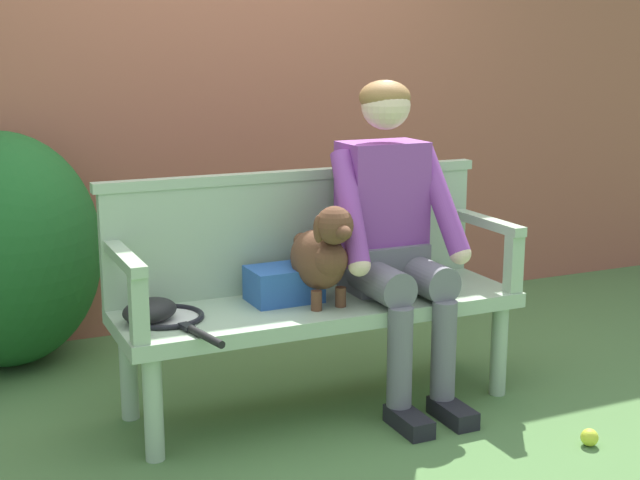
{
  "coord_description": "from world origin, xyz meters",
  "views": [
    {
      "loc": [
        -1.42,
        -3.13,
        1.47
      ],
      "look_at": [
        0.0,
        0.0,
        0.7
      ],
      "focal_mm": 49.82,
      "sensor_mm": 36.0,
      "label": 1
    }
  ],
  "objects_px": {
    "baseball_glove": "(150,311)",
    "tennis_ball": "(590,437)",
    "dog_on_bench": "(322,254)",
    "sports_bag": "(284,284)",
    "tennis_racket": "(169,318)",
    "person_seated": "(391,229)",
    "garden_bench": "(320,315)"
  },
  "relations": [
    {
      "from": "baseball_glove",
      "to": "sports_bag",
      "type": "height_order",
      "value": "sports_bag"
    },
    {
      "from": "person_seated",
      "to": "sports_bag",
      "type": "relative_size",
      "value": 4.73
    },
    {
      "from": "person_seated",
      "to": "tennis_racket",
      "type": "xyz_separation_m",
      "value": [
        -0.94,
        0.0,
        -0.26
      ]
    },
    {
      "from": "sports_bag",
      "to": "tennis_ball",
      "type": "bearing_deg",
      "value": -42.4
    },
    {
      "from": "dog_on_bench",
      "to": "tennis_racket",
      "type": "bearing_deg",
      "value": 175.43
    },
    {
      "from": "person_seated",
      "to": "garden_bench",
      "type": "bearing_deg",
      "value": 177.27
    },
    {
      "from": "person_seated",
      "to": "sports_bag",
      "type": "height_order",
      "value": "person_seated"
    },
    {
      "from": "person_seated",
      "to": "sports_bag",
      "type": "distance_m",
      "value": 0.5
    },
    {
      "from": "person_seated",
      "to": "baseball_glove",
      "type": "height_order",
      "value": "person_seated"
    },
    {
      "from": "person_seated",
      "to": "tennis_racket",
      "type": "bearing_deg",
      "value": 179.85
    },
    {
      "from": "baseball_glove",
      "to": "dog_on_bench",
      "type": "bearing_deg",
      "value": -32.58
    },
    {
      "from": "dog_on_bench",
      "to": "sports_bag",
      "type": "xyz_separation_m",
      "value": [
        -0.12,
        0.12,
        -0.14
      ]
    },
    {
      "from": "person_seated",
      "to": "sports_bag",
      "type": "bearing_deg",
      "value": 170.87
    },
    {
      "from": "garden_bench",
      "to": "baseball_glove",
      "type": "distance_m",
      "value": 0.7
    },
    {
      "from": "dog_on_bench",
      "to": "sports_bag",
      "type": "height_order",
      "value": "dog_on_bench"
    },
    {
      "from": "tennis_racket",
      "to": "tennis_ball",
      "type": "relative_size",
      "value": 8.8
    },
    {
      "from": "sports_bag",
      "to": "tennis_racket",
      "type": "bearing_deg",
      "value": -171.95
    },
    {
      "from": "garden_bench",
      "to": "tennis_ball",
      "type": "distance_m",
      "value": 1.13
    },
    {
      "from": "garden_bench",
      "to": "sports_bag",
      "type": "bearing_deg",
      "value": 156.9
    },
    {
      "from": "garden_bench",
      "to": "tennis_ball",
      "type": "relative_size",
      "value": 24.93
    },
    {
      "from": "garden_bench",
      "to": "tennis_racket",
      "type": "distance_m",
      "value": 0.63
    },
    {
      "from": "garden_bench",
      "to": "tennis_ball",
      "type": "xyz_separation_m",
      "value": [
        0.76,
        -0.76,
        -0.36
      ]
    },
    {
      "from": "dog_on_bench",
      "to": "baseball_glove",
      "type": "height_order",
      "value": "dog_on_bench"
    },
    {
      "from": "baseball_glove",
      "to": "tennis_ball",
      "type": "height_order",
      "value": "baseball_glove"
    },
    {
      "from": "tennis_racket",
      "to": "tennis_ball",
      "type": "distance_m",
      "value": 1.63
    },
    {
      "from": "tennis_racket",
      "to": "tennis_ball",
      "type": "bearing_deg",
      "value": -28.3
    },
    {
      "from": "garden_bench",
      "to": "dog_on_bench",
      "type": "distance_m",
      "value": 0.27
    },
    {
      "from": "baseball_glove",
      "to": "tennis_ball",
      "type": "bearing_deg",
      "value": -55.17
    },
    {
      "from": "dog_on_bench",
      "to": "baseball_glove",
      "type": "distance_m",
      "value": 0.7
    },
    {
      "from": "sports_bag",
      "to": "tennis_ball",
      "type": "xyz_separation_m",
      "value": [
        0.89,
        -0.82,
        -0.49
      ]
    },
    {
      "from": "garden_bench",
      "to": "baseball_glove",
      "type": "height_order",
      "value": "baseball_glove"
    },
    {
      "from": "person_seated",
      "to": "baseball_glove",
      "type": "relative_size",
      "value": 6.01
    }
  ]
}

